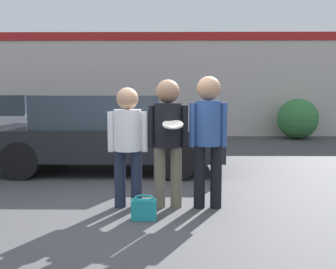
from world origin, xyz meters
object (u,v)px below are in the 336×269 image
object	(u,v)px
person_left	(128,137)
person_right	(208,130)
person_middle_with_frisbee	(168,132)
shrub	(298,119)
parked_car_near	(105,133)
handbag	(144,209)

from	to	relation	value
person_left	person_right	world-z (taller)	person_right
person_right	person_middle_with_frisbee	bearing A→B (deg)	178.02
person_right	shrub	xyz separation A→B (m)	(3.90, 8.14, -0.34)
person_left	person_right	xyz separation A→B (m)	(1.06, -0.02, 0.09)
person_left	shrub	bearing A→B (deg)	58.63
parked_car_near	person_right	bearing A→B (deg)	-54.47
person_left	person_right	bearing A→B (deg)	-1.05
person_right	handbag	world-z (taller)	person_right
person_right	shrub	size ratio (longest dim) A/B	1.24
person_middle_with_frisbee	person_right	xyz separation A→B (m)	(0.53, -0.02, 0.02)
person_middle_with_frisbee	person_right	world-z (taller)	person_right
person_left	parked_car_near	distance (m)	2.62
shrub	handbag	size ratio (longest dim) A/B	4.65
person_middle_with_frisbee	person_right	distance (m)	0.53
shrub	person_right	bearing A→B (deg)	-115.57
person_middle_with_frisbee	handbag	size ratio (longest dim) A/B	5.65
person_right	parked_car_near	size ratio (longest dim) A/B	0.39
person_middle_with_frisbee	shrub	world-z (taller)	person_middle_with_frisbee
person_left	shrub	xyz separation A→B (m)	(4.95, 8.12, -0.24)
person_left	shrub	distance (m)	9.52
parked_car_near	shrub	distance (m)	8.00
shrub	handbag	bearing A→B (deg)	-118.60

